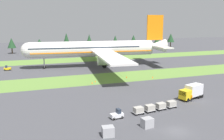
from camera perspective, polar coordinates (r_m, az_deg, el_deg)
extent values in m
plane|color=#47474C|center=(46.80, 14.53, -13.35)|extent=(400.00, 400.00, 0.00)
cube|color=olive|center=(84.41, -2.16, -1.88)|extent=(320.00, 15.40, 0.01)
cube|color=olive|center=(125.19, -8.06, 2.35)|extent=(320.00, 15.40, 0.01)
cylinder|color=silver|center=(104.10, -4.39, 4.88)|extent=(51.13, 11.99, 6.26)
sphere|color=silver|center=(103.39, -18.47, 4.29)|extent=(6.14, 6.14, 6.14)
cone|color=silver|center=(111.67, 9.94, 5.42)|extent=(9.28, 6.90, 5.95)
cube|color=orange|center=(104.23, -4.38, 4.29)|extent=(49.92, 11.98, 0.36)
cube|color=#283342|center=(103.60, -6.09, 5.26)|extent=(44.99, 11.35, 0.44)
cube|color=silver|center=(85.10, -0.25, 3.06)|extent=(11.87, 34.73, 0.56)
cylinder|color=#A3A3A8|center=(90.10, -1.72, 2.19)|extent=(5.31, 3.99, 3.44)
cube|color=silver|center=(124.44, -4.39, 5.64)|extent=(11.87, 34.73, 0.56)
cylinder|color=#A3A3A8|center=(119.47, -4.57, 4.41)|extent=(5.31, 3.99, 3.44)
cube|color=silver|center=(104.02, 11.36, 5.21)|extent=(5.88, 12.81, 0.39)
cube|color=silver|center=(118.83, 8.16, 6.05)|extent=(5.88, 12.81, 0.39)
cube|color=orange|center=(110.92, 9.78, 9.53)|extent=(7.27, 1.50, 10.65)
cylinder|color=#A3A3A8|center=(103.54, -15.26, 2.25)|extent=(0.44, 0.44, 6.13)
cylinder|color=black|center=(104.05, -15.17, 0.58)|extent=(1.24, 0.55, 1.20)
cylinder|color=#A3A3A8|center=(101.64, -1.75, 2.55)|extent=(0.44, 0.44, 5.88)
cylinder|color=black|center=(102.13, -1.74, 0.92)|extent=(1.76, 0.78, 1.70)
cylinder|color=#A3A3A8|center=(108.94, -2.53, 3.13)|extent=(0.44, 0.44, 5.88)
cylinder|color=black|center=(109.40, -2.52, 1.61)|extent=(1.76, 0.78, 1.70)
cube|color=silver|center=(50.42, 1.09, -10.29)|extent=(2.75, 1.63, 0.77)
cube|color=#283342|center=(50.29, 1.49, -9.32)|extent=(0.84, 1.17, 0.90)
cylinder|color=black|center=(49.72, 0.45, -11.08)|extent=(0.62, 0.28, 0.60)
cylinder|color=black|center=(50.62, -0.14, -10.66)|extent=(0.62, 0.28, 0.60)
cylinder|color=black|center=(50.52, 2.31, -10.72)|extent=(0.62, 0.28, 0.60)
cylinder|color=black|center=(51.41, 1.70, -10.31)|extent=(0.62, 0.28, 0.60)
cube|color=#A3A3A8|center=(52.96, 6.03, -9.60)|extent=(2.38, 1.77, 0.10)
cube|color=#ADA89E|center=(52.75, 6.04, -8.99)|extent=(2.09, 1.56, 1.10)
cylinder|color=black|center=(52.07, 5.66, -10.20)|extent=(0.41, 0.17, 0.40)
cylinder|color=black|center=(53.15, 4.85, -9.72)|extent=(0.41, 0.17, 0.40)
cylinder|color=black|center=(52.93, 7.21, -9.87)|extent=(0.41, 0.17, 0.40)
cylinder|color=black|center=(54.00, 6.37, -9.41)|extent=(0.41, 0.17, 0.40)
cube|color=#A3A3A8|center=(54.51, 8.62, -9.05)|extent=(2.38, 1.77, 0.10)
cube|color=#ADA89E|center=(54.30, 8.64, -8.45)|extent=(2.09, 1.56, 1.10)
cylinder|color=black|center=(53.59, 8.31, -9.62)|extent=(0.41, 0.17, 0.40)
cylinder|color=black|center=(54.65, 7.46, -9.18)|extent=(0.41, 0.17, 0.40)
cylinder|color=black|center=(54.53, 9.76, -9.30)|extent=(0.41, 0.17, 0.40)
cylinder|color=black|center=(55.56, 8.90, -8.87)|extent=(0.41, 0.17, 0.40)
cube|color=#A3A3A8|center=(56.16, 11.05, -8.51)|extent=(2.38, 1.77, 0.10)
cube|color=#ADA89E|center=(55.97, 11.08, -7.93)|extent=(2.09, 1.56, 1.10)
cylinder|color=black|center=(55.23, 10.80, -9.07)|extent=(0.41, 0.17, 0.40)
cylinder|color=black|center=(56.26, 9.93, -8.65)|extent=(0.41, 0.17, 0.40)
cylinder|color=black|center=(56.23, 12.16, -8.75)|extent=(0.41, 0.17, 0.40)
cylinder|color=black|center=(57.23, 11.29, -8.35)|extent=(0.41, 0.17, 0.40)
cube|color=#A3A3A8|center=(57.92, 13.34, -7.99)|extent=(2.38, 1.77, 0.10)
cube|color=#ADA89E|center=(57.73, 13.37, -7.43)|extent=(2.09, 1.56, 1.10)
cylinder|color=black|center=(56.97, 13.13, -8.52)|extent=(0.41, 0.17, 0.40)
cylinder|color=black|center=(57.97, 12.25, -8.14)|extent=(0.41, 0.17, 0.40)
cylinder|color=black|center=(58.02, 14.41, -8.22)|extent=(0.41, 0.17, 0.40)
cylinder|color=black|center=(58.99, 13.52, -7.85)|extent=(0.41, 0.17, 0.40)
cube|color=yellow|center=(63.22, 16.36, -5.39)|extent=(2.76, 2.83, 2.20)
cube|color=#283342|center=(62.29, 15.78, -5.18)|extent=(0.66, 2.01, 0.97)
cube|color=silver|center=(65.66, 18.19, -4.33)|extent=(4.97, 3.47, 2.80)
cylinder|color=black|center=(62.80, 16.90, -6.58)|extent=(1.01, 0.56, 0.96)
cylinder|color=black|center=(63.95, 15.47, -6.18)|extent=(1.01, 0.56, 0.96)
cylinder|color=black|center=(66.29, 19.26, -5.79)|extent=(1.01, 0.56, 0.96)
cylinder|color=black|center=(67.39, 17.87, -5.42)|extent=(1.01, 0.56, 0.96)
cylinder|color=black|center=(67.19, 19.81, -5.60)|extent=(1.01, 0.56, 0.96)
cylinder|color=black|center=(68.27, 18.43, -5.24)|extent=(1.01, 0.56, 0.96)
cube|color=yellow|center=(105.51, -22.73, 0.28)|extent=(2.73, 1.59, 0.77)
cube|color=#283342|center=(105.44, -22.98, 0.72)|extent=(0.82, 1.16, 0.90)
cylinder|color=black|center=(105.96, -22.19, 0.16)|extent=(0.62, 0.27, 0.60)
cylinder|color=black|center=(104.90, -22.28, 0.04)|extent=(0.62, 0.27, 0.60)
cylinder|color=black|center=(106.27, -23.15, 0.11)|extent=(0.62, 0.27, 0.60)
cylinder|color=black|center=(105.21, -23.25, 0.00)|extent=(0.62, 0.27, 0.60)
cylinder|color=black|center=(63.67, 17.72, -6.44)|extent=(0.18, 0.18, 0.85)
cylinder|color=black|center=(63.47, 17.67, -6.49)|extent=(0.18, 0.18, 0.85)
cylinder|color=orange|center=(63.35, 17.73, -5.83)|extent=(0.36, 0.36, 0.62)
sphere|color=tan|center=(63.23, 17.76, -5.43)|extent=(0.24, 0.24, 0.24)
cylinder|color=orange|center=(63.58, 17.79, -5.80)|extent=(0.10, 0.10, 0.58)
cylinder|color=orange|center=(63.15, 17.68, -5.91)|extent=(0.10, 0.10, 0.58)
cube|color=#A3A3A8|center=(43.28, -0.93, -13.83)|extent=(2.17, 1.82, 1.71)
cube|color=#A3A3A8|center=(46.97, 8.03, -11.81)|extent=(2.20, 1.86, 1.76)
cone|color=orange|center=(79.39, -3.85, -2.58)|extent=(0.44, 0.44, 0.46)
cone|color=orange|center=(84.81, 3.34, -1.59)|extent=(0.44, 0.44, 0.68)
cone|color=orange|center=(85.59, 9.26, -1.62)|extent=(0.44, 0.44, 0.65)
cone|color=orange|center=(77.54, -4.55, -2.89)|extent=(0.44, 0.44, 0.54)
cylinder|color=#4C3823|center=(157.89, -21.83, 4.10)|extent=(0.70, 0.70, 3.33)
cone|color=#1E4223|center=(157.44, -21.95, 5.76)|extent=(4.77, 4.77, 5.88)
cylinder|color=#4C3823|center=(156.69, -16.14, 4.39)|extent=(0.70, 0.70, 3.20)
cone|color=#1E4223|center=(156.28, -16.22, 5.90)|extent=(5.38, 5.38, 5.11)
cylinder|color=#4C3823|center=(158.40, -10.28, 4.64)|extent=(0.70, 0.70, 2.77)
cone|color=#1E4223|center=(157.86, -10.36, 6.73)|extent=(5.24, 5.24, 8.82)
cylinder|color=#4C3823|center=(161.96, -5.18, 4.93)|extent=(0.70, 0.70, 2.82)
cone|color=#1E4223|center=(161.47, -5.21, 6.78)|extent=(4.83, 4.83, 7.66)
cylinder|color=#4C3823|center=(162.34, 0.75, 5.08)|extent=(0.70, 0.70, 3.31)
cone|color=#1E4223|center=(161.89, 0.75, 6.78)|extent=(4.59, 4.59, 6.40)
cylinder|color=#4C3823|center=(170.40, 4.89, 5.26)|extent=(0.70, 0.70, 2.91)
cone|color=#1E4223|center=(169.97, 4.92, 6.86)|extent=(5.33, 5.33, 6.63)
cylinder|color=#4C3823|center=(175.92, 10.21, 5.37)|extent=(0.70, 0.70, 3.26)
cone|color=#1E4223|center=(175.54, 10.26, 6.79)|extent=(4.80, 4.80, 5.48)
cylinder|color=#4C3823|center=(187.68, 13.19, 5.68)|extent=(0.70, 0.70, 3.67)
cone|color=#1E4223|center=(187.28, 13.26, 7.18)|extent=(5.20, 5.20, 6.22)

